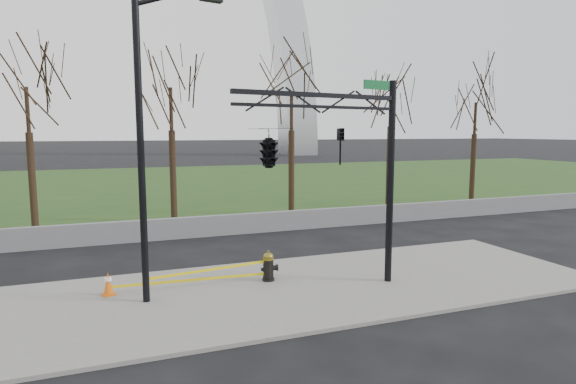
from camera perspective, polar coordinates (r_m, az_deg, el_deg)
name	(u,v)px	position (r m, az deg, el deg)	size (l,w,h in m)	color
ground	(300,289)	(14.11, 1.48, -11.58)	(500.00, 500.00, 0.00)	black
sidewalk	(300,288)	(14.09, 1.49, -11.39)	(18.00, 6.00, 0.10)	slate
grass_strip	(171,184)	(42.90, -13.82, 0.97)	(120.00, 40.00, 0.06)	#1D3F17
guardrail	(233,224)	(21.38, -6.65, -3.87)	(60.00, 0.30, 0.90)	#59595B
tree_row	(171,144)	(24.55, -13.80, 5.59)	(41.84, 4.00, 7.87)	black
fire_hydrant	(269,267)	(14.47, -2.33, -8.94)	(0.57, 0.37, 0.91)	black
traffic_cone	(108,284)	(14.14, -20.74, -10.25)	(0.41, 0.41, 0.63)	#D9590B
street_light	(149,126)	(12.73, -16.33, 7.60)	(2.37, 0.63, 8.21)	black
traffic_signal_mast	(295,148)	(12.27, 0.88, 5.35)	(5.05, 2.54, 6.00)	black
caution_tape	(200,275)	(13.97, -10.45, -9.80)	(4.51, 0.88, 0.46)	yellow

